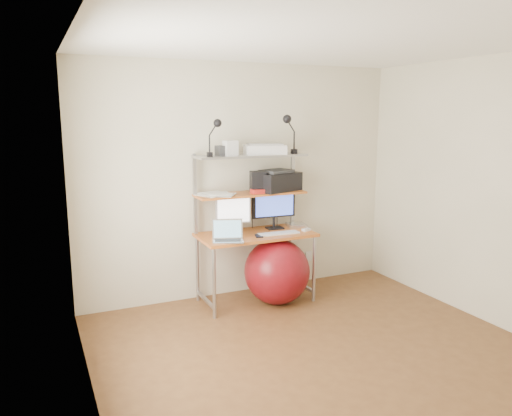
{
  "coord_description": "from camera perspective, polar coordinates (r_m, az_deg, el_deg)",
  "views": [
    {
      "loc": [
        -2.1,
        -3.16,
        1.97
      ],
      "look_at": [
        -0.13,
        1.15,
        1.07
      ],
      "focal_mm": 35.0,
      "sensor_mm": 36.0,
      "label": 1
    }
  ],
  "objects": [
    {
      "name": "box_grey",
      "position": [
        5.08,
        -3.98,
        6.56
      ],
      "size": [
        0.12,
        0.12,
        0.1
      ],
      "primitive_type": "cube",
      "rotation": [
        0.0,
        0.0,
        0.16
      ],
      "color": "#2F3032",
      "rests_on": "top_shelf"
    },
    {
      "name": "mouse",
      "position": [
        5.35,
        5.76,
        -2.48
      ],
      "size": [
        0.1,
        0.08,
        0.02
      ],
      "primitive_type": "cube",
      "rotation": [
        0.0,
        0.0,
        0.28
      ],
      "color": "silver",
      "rests_on": "desktop"
    },
    {
      "name": "box_white",
      "position": [
        5.08,
        -2.96,
        6.86
      ],
      "size": [
        0.14,
        0.13,
        0.15
      ],
      "primitive_type": "cube",
      "rotation": [
        0.0,
        0.0,
        0.15
      ],
      "color": "silver",
      "rests_on": "top_shelf"
    },
    {
      "name": "laptop",
      "position": [
        4.91,
        -3.26,
        -3.24
      ],
      "size": [
        0.36,
        0.32,
        0.26
      ],
      "rotation": [
        0.0,
        0.0,
        -0.33
      ],
      "color": "silver",
      "rests_on": "desktop"
    },
    {
      "name": "phone",
      "position": [
        5.08,
        0.34,
        -3.2
      ],
      "size": [
        0.11,
        0.15,
        0.01
      ],
      "primitive_type": "cube",
      "rotation": [
        0.0,
        0.0,
        -0.32
      ],
      "color": "black",
      "rests_on": "desktop"
    },
    {
      "name": "monitor_silver",
      "position": [
        5.17,
        -2.63,
        -0.56
      ],
      "size": [
        0.37,
        0.16,
        0.41
      ],
      "rotation": [
        0.0,
        0.0,
        -0.18
      ],
      "color": "#B1B1B6",
      "rests_on": "desktop"
    },
    {
      "name": "computer_desk",
      "position": [
        5.21,
        -0.32,
        -0.47
      ],
      "size": [
        1.2,
        0.6,
        1.57
      ],
      "color": "#BF5725",
      "rests_on": "ground"
    },
    {
      "name": "mac_mini",
      "position": [
        5.53,
        4.61,
        -1.95
      ],
      "size": [
        0.22,
        0.22,
        0.04
      ],
      "primitive_type": "cube",
      "rotation": [
        0.0,
        0.0,
        -0.19
      ],
      "color": "silver",
      "rests_on": "desktop"
    },
    {
      "name": "room",
      "position": [
        3.86,
        8.86,
        -0.11
      ],
      "size": [
        3.6,
        3.6,
        3.6
      ],
      "color": "brown",
      "rests_on": "ground"
    },
    {
      "name": "clip_lamp_left",
      "position": [
        4.95,
        -4.61,
        8.97
      ],
      "size": [
        0.15,
        0.08,
        0.37
      ],
      "color": "black",
      "rests_on": "top_shelf"
    },
    {
      "name": "wall_outlet",
      "position": [
        6.0,
        6.04,
        -5.5
      ],
      "size": [
        0.08,
        0.01,
        0.12
      ],
      "primitive_type": "cube",
      "color": "silver",
      "rests_on": "room"
    },
    {
      "name": "nas_cube",
      "position": [
        5.25,
        0.22,
        3.0
      ],
      "size": [
        0.18,
        0.18,
        0.22
      ],
      "primitive_type": "cube",
      "rotation": [
        0.0,
        0.0,
        -0.23
      ],
      "color": "black",
      "rests_on": "mid_shelf"
    },
    {
      "name": "red_box",
      "position": [
        5.2,
        0.35,
        1.93
      ],
      "size": [
        0.16,
        0.11,
        0.04
      ],
      "primitive_type": "cube",
      "rotation": [
        0.0,
        0.0,
        0.04
      ],
      "color": "red",
      "rests_on": "mid_shelf"
    },
    {
      "name": "exercise_ball",
      "position": [
        5.26,
        2.4,
        -7.26
      ],
      "size": [
        0.69,
        0.69,
        0.69
      ],
      "primitive_type": "sphere",
      "color": "maroon",
      "rests_on": "floor"
    },
    {
      "name": "paper_stack",
      "position": [
        5.09,
        -4.59,
        1.6
      ],
      "size": [
        0.44,
        0.42,
        0.02
      ],
      "color": "white",
      "rests_on": "mid_shelf"
    },
    {
      "name": "printer",
      "position": [
        5.38,
        2.35,
        3.12
      ],
      "size": [
        0.56,
        0.46,
        0.23
      ],
      "rotation": [
        0.0,
        0.0,
        0.32
      ],
      "color": "black",
      "rests_on": "mid_shelf"
    },
    {
      "name": "clip_lamp_right",
      "position": [
        5.27,
        3.74,
        9.4
      ],
      "size": [
        0.16,
        0.09,
        0.41
      ],
      "color": "black",
      "rests_on": "top_shelf"
    },
    {
      "name": "keyboard",
      "position": [
        5.19,
        2.6,
        -2.91
      ],
      "size": [
        0.44,
        0.14,
        0.01
      ],
      "primitive_type": "cube",
      "rotation": [
        0.0,
        0.0,
        -0.04
      ],
      "color": "silver",
      "rests_on": "desktop"
    },
    {
      "name": "scanner",
      "position": [
        5.27,
        1.01,
        6.75
      ],
      "size": [
        0.47,
        0.36,
        0.11
      ],
      "rotation": [
        0.0,
        0.0,
        -0.23
      ],
      "color": "silver",
      "rests_on": "top_shelf"
    },
    {
      "name": "monitor_black",
      "position": [
        5.39,
        2.08,
        0.2
      ],
      "size": [
        0.49,
        0.15,
        0.49
      ],
      "rotation": [
        0.0,
        0.0,
        -0.06
      ],
      "color": "black",
      "rests_on": "desktop"
    }
  ]
}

